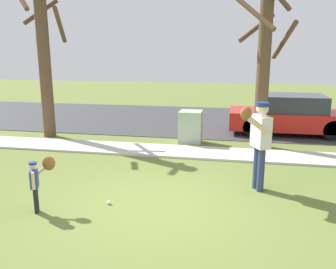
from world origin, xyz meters
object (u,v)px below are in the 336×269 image
person_adult (259,137)px  street_tree_far (43,47)px  person_child (39,176)px  utility_cabinet (191,127)px  parked_hatchback_red (289,115)px  baseball (109,203)px  street_tree_near (264,61)px

person_adult → street_tree_far: street_tree_far is taller
person_child → utility_cabinet: utility_cabinet is taller
person_adult → person_child: bearing=-0.8°
person_adult → parked_hatchback_red: (1.33, 5.45, -0.45)m
person_adult → street_tree_far: size_ratio=0.33×
person_child → utility_cabinet: size_ratio=0.96×
parked_hatchback_red → utility_cabinet: bearing=-148.3°
street_tree_far → person_child: bearing=-62.0°
baseball → utility_cabinet: size_ratio=0.07×
person_adult → baseball: person_adult is taller
person_child → baseball: person_child is taller
street_tree_far → parked_hatchback_red: bearing=13.8°
street_tree_near → parked_hatchback_red: bearing=60.7°
parked_hatchback_red → street_tree_far: bearing=-166.2°
baseball → person_adult: bearing=24.9°
street_tree_near → street_tree_far: size_ratio=0.86×
utility_cabinet → street_tree_far: street_tree_far is taller
baseball → street_tree_far: bearing=129.0°
person_child → baseball: (1.07, 0.47, -0.60)m
person_child → baseball: 1.31m
person_child → street_tree_far: size_ratio=0.18×
person_adult → baseball: (-2.69, -1.25, -1.08)m
street_tree_far → utility_cabinet: bearing=-0.0°
street_tree_near → person_child: bearing=-127.4°
person_child → person_adult: bearing=-0.8°
baseball → utility_cabinet: bearing=79.5°
utility_cabinet → street_tree_near: street_tree_near is taller
person_child → street_tree_far: street_tree_far is taller
utility_cabinet → person_adult: bearing=-62.7°
person_adult → street_tree_near: (0.24, 3.51, 1.40)m
person_adult → person_child: 4.16m
baseball → street_tree_near: 6.12m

